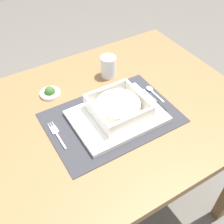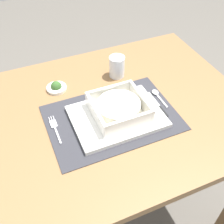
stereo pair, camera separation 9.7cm
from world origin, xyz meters
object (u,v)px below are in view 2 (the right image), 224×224
(dining_table, at_px, (113,126))
(condiment_saucer, at_px, (56,87))
(porridge_bowl, at_px, (119,108))
(butter_knife, at_px, (158,106))
(fork, at_px, (55,127))
(drinking_glass, at_px, (117,68))
(spoon, at_px, (157,94))

(dining_table, height_order, condiment_saucer, condiment_saucer)
(porridge_bowl, distance_m, condiment_saucer, 0.29)
(dining_table, bearing_deg, butter_knife, -20.15)
(fork, xyz_separation_m, drinking_glass, (0.32, 0.19, 0.03))
(spoon, height_order, butter_knife, spoon)
(porridge_bowl, relative_size, butter_knife, 1.28)
(dining_table, bearing_deg, condiment_saucer, 130.57)
(dining_table, distance_m, fork, 0.25)
(spoon, relative_size, butter_knife, 0.75)
(fork, relative_size, drinking_glass, 1.50)
(drinking_glass, distance_m, condiment_saucer, 0.26)
(butter_knife, xyz_separation_m, condiment_saucer, (-0.32, 0.25, 0.00))
(dining_table, bearing_deg, fork, -177.15)
(dining_table, xyz_separation_m, fork, (-0.22, -0.01, 0.10))
(fork, relative_size, condiment_saucer, 1.71)
(drinking_glass, xyz_separation_m, condiment_saucer, (-0.26, 0.01, -0.03))
(dining_table, xyz_separation_m, drinking_glass, (0.09, 0.18, 0.14))
(butter_knife, height_order, condiment_saucer, condiment_saucer)
(spoon, height_order, condiment_saucer, condiment_saucer)
(drinking_glass, bearing_deg, butter_knife, -75.18)
(butter_knife, relative_size, condiment_saucer, 1.81)
(fork, bearing_deg, drinking_glass, 31.96)
(dining_table, bearing_deg, porridge_bowl, -89.21)
(fork, height_order, butter_knife, butter_knife)
(porridge_bowl, bearing_deg, dining_table, 90.79)
(dining_table, xyz_separation_m, condiment_saucer, (-0.16, 0.19, 0.11))
(butter_knife, distance_m, drinking_glass, 0.25)
(dining_table, height_order, drinking_glass, drinking_glass)
(fork, bearing_deg, spoon, 2.70)
(dining_table, bearing_deg, spoon, 0.61)
(spoon, xyz_separation_m, condiment_saucer, (-0.34, 0.19, 0.00))
(fork, distance_m, butter_knife, 0.38)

